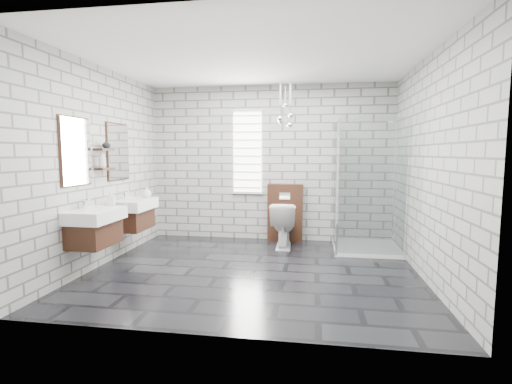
% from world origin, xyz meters
% --- Properties ---
extents(floor, '(4.20, 3.60, 0.02)m').
position_xyz_m(floor, '(0.00, 0.00, -0.01)').
color(floor, black).
rests_on(floor, ground).
extents(ceiling, '(4.20, 3.60, 0.02)m').
position_xyz_m(ceiling, '(0.00, 0.00, 2.71)').
color(ceiling, white).
rests_on(ceiling, wall_back).
extents(wall_back, '(4.20, 0.02, 2.70)m').
position_xyz_m(wall_back, '(0.00, 1.81, 1.35)').
color(wall_back, '#A5A49F').
rests_on(wall_back, floor).
extents(wall_front, '(4.20, 0.02, 2.70)m').
position_xyz_m(wall_front, '(0.00, -1.81, 1.35)').
color(wall_front, '#A5A49F').
rests_on(wall_front, floor).
extents(wall_left, '(0.02, 3.60, 2.70)m').
position_xyz_m(wall_left, '(-2.11, 0.00, 1.35)').
color(wall_left, '#A5A49F').
rests_on(wall_left, floor).
extents(wall_right, '(0.02, 3.60, 2.70)m').
position_xyz_m(wall_right, '(2.11, 0.00, 1.35)').
color(wall_right, '#A5A49F').
rests_on(wall_right, floor).
extents(vanity_left, '(0.47, 0.70, 1.57)m').
position_xyz_m(vanity_left, '(-1.91, -0.57, 0.76)').
color(vanity_left, '#381D11').
rests_on(vanity_left, wall_left).
extents(vanity_right, '(0.47, 0.70, 1.57)m').
position_xyz_m(vanity_right, '(-1.91, 0.41, 0.76)').
color(vanity_right, '#381D11').
rests_on(vanity_right, wall_left).
extents(shelf_lower, '(0.14, 0.30, 0.03)m').
position_xyz_m(shelf_lower, '(-2.03, -0.05, 1.32)').
color(shelf_lower, '#381D11').
rests_on(shelf_lower, wall_left).
extents(shelf_upper, '(0.14, 0.30, 0.03)m').
position_xyz_m(shelf_upper, '(-2.03, -0.05, 1.58)').
color(shelf_upper, '#381D11').
rests_on(shelf_upper, wall_left).
extents(window, '(0.56, 0.05, 1.48)m').
position_xyz_m(window, '(-0.40, 1.78, 1.55)').
color(window, white).
rests_on(window, wall_back).
extents(cistern_panel, '(0.60, 0.20, 1.00)m').
position_xyz_m(cistern_panel, '(0.28, 1.70, 0.50)').
color(cistern_panel, '#381D11').
rests_on(cistern_panel, floor).
extents(flush_plate, '(0.18, 0.01, 0.12)m').
position_xyz_m(flush_plate, '(0.28, 1.60, 0.80)').
color(flush_plate, silver).
rests_on(flush_plate, cistern_panel).
extents(shower_enclosure, '(1.00, 1.00, 2.03)m').
position_xyz_m(shower_enclosure, '(1.50, 1.18, 0.50)').
color(shower_enclosure, white).
rests_on(shower_enclosure, floor).
extents(pendant_cluster, '(0.25, 0.25, 0.77)m').
position_xyz_m(pendant_cluster, '(0.30, 1.36, 2.12)').
color(pendant_cluster, silver).
rests_on(pendant_cluster, ceiling).
extents(toilet, '(0.44, 0.74, 0.74)m').
position_xyz_m(toilet, '(0.28, 1.29, 0.37)').
color(toilet, white).
rests_on(toilet, floor).
extents(soap_bottle_a, '(0.12, 0.12, 0.20)m').
position_xyz_m(soap_bottle_a, '(-1.86, -0.22, 0.95)').
color(soap_bottle_a, '#B2B2B2').
rests_on(soap_bottle_a, vanity_left).
extents(soap_bottle_b, '(0.16, 0.16, 0.17)m').
position_xyz_m(soap_bottle_b, '(-1.77, 0.66, 0.93)').
color(soap_bottle_b, '#B2B2B2').
rests_on(soap_bottle_b, vanity_right).
extents(soap_bottle_c, '(0.11, 0.11, 0.24)m').
position_xyz_m(soap_bottle_c, '(-2.02, -0.12, 1.45)').
color(soap_bottle_c, '#B2B2B2').
rests_on(soap_bottle_c, shelf_lower).
extents(vase, '(0.12, 0.12, 0.11)m').
position_xyz_m(vase, '(-2.02, -0.01, 1.65)').
color(vase, '#B2B2B2').
rests_on(vase, shelf_upper).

